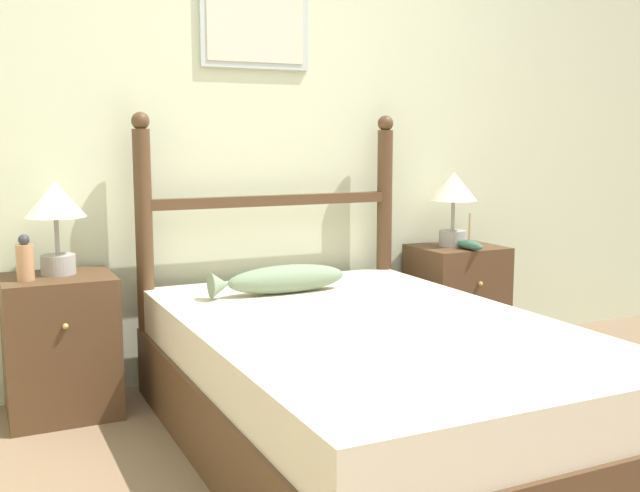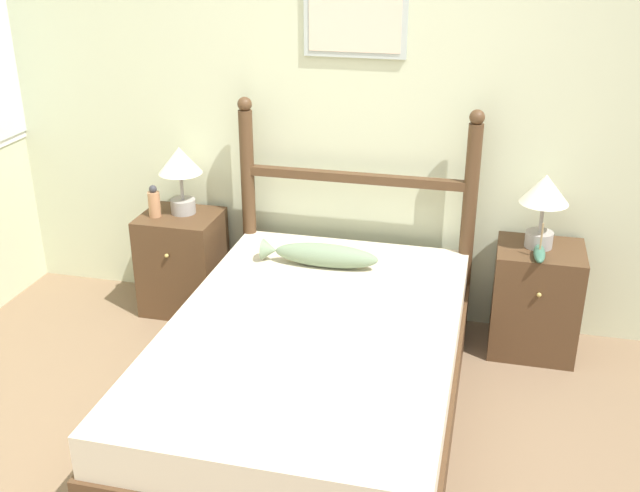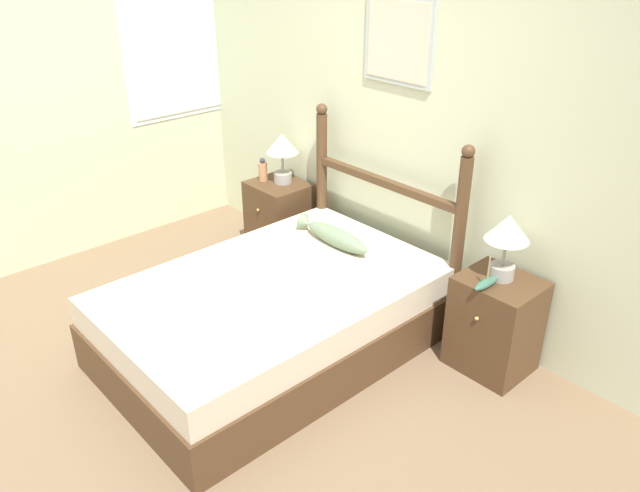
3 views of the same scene
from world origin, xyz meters
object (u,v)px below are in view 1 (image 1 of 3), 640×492
bed (370,385)px  fish_pillow (280,280)px  table_lamp_left (56,209)px  nightstand_right (456,301)px  nightstand_left (61,346)px  table_lamp_right (453,194)px  bottle (25,260)px  model_boat (469,244)px

bed → fish_pillow: size_ratio=3.22×
table_lamp_left → nightstand_right: bearing=-1.2°
nightstand_left → table_lamp_left: size_ratio=1.52×
table_lamp_left → bed: bearing=-42.0°
bed → table_lamp_right: bearing=41.6°
bed → table_lamp_left: size_ratio=5.11×
bottle → nightstand_right: bearing=1.3°
nightstand_right → model_boat: 0.35m
table_lamp_right → model_boat: (0.00, -0.15, -0.25)m
table_lamp_left → fish_pillow: (0.89, -0.30, -0.32)m
bottle → table_lamp_left: bearing=33.7°
nightstand_left → fish_pillow: (0.90, -0.25, 0.25)m
table_lamp_left → bottle: (-0.14, -0.09, -0.19)m
table_lamp_right → model_boat: table_lamp_right is taller
nightstand_left → table_lamp_right: table_lamp_right is taller
table_lamp_left → bottle: bearing=-146.3°
nightstand_left → bottle: size_ratio=3.18×
bed → nightstand_right: (1.02, 0.87, 0.06)m
table_lamp_left → fish_pillow: table_lamp_left is taller
nightstand_right → model_boat: (-0.02, -0.12, 0.33)m
bottle → fish_pillow: size_ratio=0.30×
bed → table_lamp_right: 1.48m
bed → bottle: bearing=144.5°
nightstand_left → table_lamp_right: 2.10m
model_boat → nightstand_right: bearing=81.6°
table_lamp_right → bottle: 2.15m
bottle → model_boat: 2.14m
bed → nightstand_left: (-1.02, 0.87, 0.06)m
table_lamp_right → bottle: size_ratio=2.09×
bed → fish_pillow: bearing=100.5°
nightstand_right → model_boat: size_ratio=2.76×
table_lamp_left → fish_pillow: 0.99m
table_lamp_left → table_lamp_right: (2.00, -0.02, 0.00)m
bed → table_lamp_left: 1.50m
table_lamp_right → table_lamp_left: bearing=179.4°
nightstand_right → bottle: bearing=-178.7°
nightstand_left → nightstand_right: (2.04, 0.00, 0.00)m
nightstand_right → table_lamp_right: (-0.02, 0.02, 0.58)m
nightstand_left → table_lamp_right: (2.02, 0.02, 0.58)m
model_boat → bed: bearing=-143.5°
nightstand_left → model_boat: 2.05m
bed → fish_pillow: 0.70m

